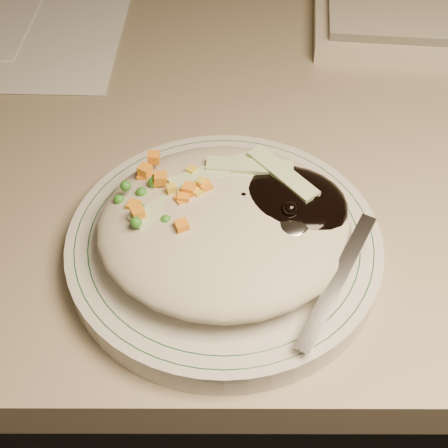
{
  "coord_description": "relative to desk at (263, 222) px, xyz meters",
  "views": [
    {
      "loc": [
        -0.05,
        0.84,
        1.13
      ],
      "look_at": [
        -0.05,
        1.16,
        0.78
      ],
      "focal_mm": 50.0,
      "sensor_mm": 36.0,
      "label": 1
    }
  ],
  "objects": [
    {
      "name": "desk",
      "position": [
        0.0,
        0.0,
        0.0
      ],
      "size": [
        1.4,
        0.7,
        0.74
      ],
      "color": "gray",
      "rests_on": "ground"
    },
    {
      "name": "plate",
      "position": [
        -0.05,
        -0.22,
        0.21
      ],
      "size": [
        0.25,
        0.25,
        0.02
      ],
      "primitive_type": "cylinder",
      "color": "silver",
      "rests_on": "desk"
    },
    {
      "name": "plate_rim",
      "position": [
        -0.05,
        -0.22,
        0.22
      ],
      "size": [
        0.23,
        0.23,
        0.0
      ],
      "color": "#144723",
      "rests_on": "plate"
    },
    {
      "name": "meal",
      "position": [
        -0.05,
        -0.22,
        0.24
      ],
      "size": [
        0.21,
        0.19,
        0.05
      ],
      "color": "#BCB299",
      "rests_on": "plate"
    }
  ]
}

